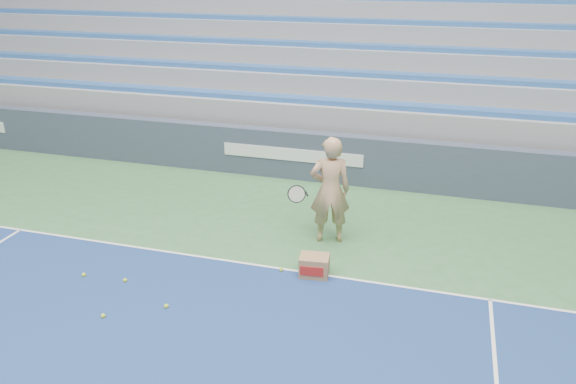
{
  "coord_description": "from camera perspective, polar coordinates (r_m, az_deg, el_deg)",
  "views": [
    {
      "loc": [
        3.2,
        4.37,
        4.65
      ],
      "look_at": [
        0.88,
        12.38,
        1.15
      ],
      "focal_mm": 35.0,
      "sensor_mm": 36.0,
      "label": 1
    }
  ],
  "objects": [
    {
      "name": "ball_box",
      "position": [
        8.9,
        2.69,
        -7.51
      ],
      "size": [
        0.49,
        0.4,
        0.34
      ],
      "color": "#936D47",
      "rests_on": "ground"
    },
    {
      "name": "tennis_ball_3",
      "position": [
        8.41,
        -18.27,
        -11.86
      ],
      "size": [
        0.07,
        0.07,
        0.07
      ],
      "primitive_type": "sphere",
      "color": "#B9D32B",
      "rests_on": "ground"
    },
    {
      "name": "tennis_ball_0",
      "position": [
        9.06,
        -0.68,
        -7.89
      ],
      "size": [
        0.07,
        0.07,
        0.07
      ],
      "primitive_type": "sphere",
      "color": "#B9D32B",
      "rests_on": "ground"
    },
    {
      "name": "tennis_ball_1",
      "position": [
        8.38,
        -12.26,
        -11.26
      ],
      "size": [
        0.07,
        0.07,
        0.07
      ],
      "primitive_type": "sphere",
      "color": "#B9D32B",
      "rests_on": "ground"
    },
    {
      "name": "tennis_ball_2",
      "position": [
        9.14,
        -16.22,
        -8.6
      ],
      "size": [
        0.07,
        0.07,
        0.07
      ],
      "primitive_type": "sphere",
      "color": "#B9D32B",
      "rests_on": "ground"
    },
    {
      "name": "tennis_player",
      "position": [
        9.65,
        4.27,
        0.18
      ],
      "size": [
        1.01,
        0.94,
        1.91
      ],
      "color": "tan",
      "rests_on": "ground"
    },
    {
      "name": "sponsor_barrier",
      "position": [
        12.64,
        0.59,
        3.82
      ],
      "size": [
        30.0,
        0.32,
        1.1
      ],
      "color": "#374154",
      "rests_on": "ground"
    },
    {
      "name": "tennis_ball_4",
      "position": [
        9.48,
        -20.03,
        -7.91
      ],
      "size": [
        0.07,
        0.07,
        0.07
      ],
      "primitive_type": "sphere",
      "color": "#B9D32B",
      "rests_on": "ground"
    },
    {
      "name": "bleachers",
      "position": [
        17.68,
        5.77,
        15.2
      ],
      "size": [
        31.0,
        9.15,
        7.3
      ],
      "color": "gray",
      "rests_on": "ground"
    }
  ]
}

